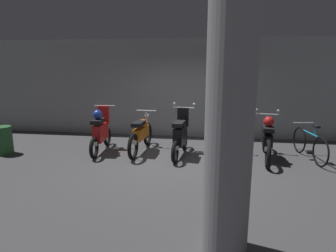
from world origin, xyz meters
TOP-DOWN VIEW (x-y plane):
  - ground_plane at (0.00, 0.00)m, footprint 80.00×80.00m
  - back_wall at (0.00, 2.69)m, footprint 16.00×0.30m
  - motorbike_slot_0 at (-2.10, 0.62)m, footprint 0.56×1.68m
  - motorbike_slot_1 at (-1.05, 0.74)m, footprint 0.56×1.95m
  - motorbike_slot_2 at (0.00, 0.57)m, footprint 0.59×1.68m
  - motorbike_slot_3 at (1.05, 0.54)m, footprint 0.59×1.68m
  - motorbike_slot_4 at (2.10, 0.58)m, footprint 0.59×1.94m
  - bicycle at (3.12, 0.71)m, footprint 0.50×1.72m
  - support_pillar at (0.89, -3.11)m, footprint 0.55×0.55m
  - trash_bin at (-4.51, 0.07)m, footprint 0.45×0.45m

SIDE VIEW (x-z plane):
  - ground_plane at x=0.00m, z-range 0.00..0.00m
  - trash_bin at x=-4.51m, z-range 0.00..0.72m
  - bicycle at x=3.12m, z-range -0.08..0.80m
  - motorbike_slot_1 at x=-1.05m, z-range -0.03..1.01m
  - motorbike_slot_2 at x=0.00m, z-range -0.12..1.17m
  - motorbike_slot_4 at x=2.10m, z-range -0.05..1.10m
  - motorbike_slot_0 at x=-2.10m, z-range -0.02..1.15m
  - motorbike_slot_3 at x=1.05m, z-range -0.08..1.21m
  - back_wall at x=0.00m, z-range 0.00..3.04m
  - support_pillar at x=0.89m, z-range 0.00..3.04m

